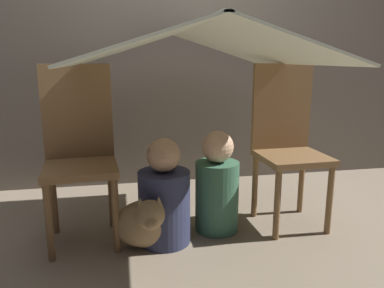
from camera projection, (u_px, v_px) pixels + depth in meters
The scene contains 8 objects.
ground_plane at pixel (195, 241), 2.08m from camera, with size 8.80×8.80×0.00m, color gray.
wall_back at pixel (168, 23), 2.84m from camera, with size 7.00×0.05×2.50m.
chair_left at pixel (79, 148), 2.03m from camera, with size 0.41×0.41×0.96m.
chair_right at pixel (287, 140), 2.25m from camera, with size 0.39×0.39×0.96m.
sheet_canopy at pixel (192, 45), 1.94m from camera, with size 1.21×1.36×0.20m.
person_front at pixel (164, 199), 2.02m from camera, with size 0.28×0.28×0.58m.
person_second at pixel (217, 187), 2.16m from camera, with size 0.25×0.25×0.59m.
dog at pixel (149, 222), 1.97m from camera, with size 0.37×0.35×0.33m.
Camera 1 is at (-0.37, -1.87, 0.99)m, focal length 35.00 mm.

